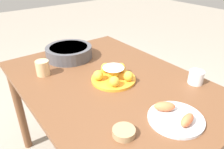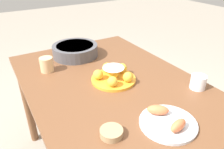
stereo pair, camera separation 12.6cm
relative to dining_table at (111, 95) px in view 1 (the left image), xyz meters
The scene contains 7 objects.
dining_table is the anchor object (origin of this frame).
cake_plate 0.14m from the dining_table, 109.91° to the right, with size 0.26×0.26×0.09m.
serving_bowl 0.47m from the dining_table, ahead, with size 0.32×0.32×0.08m.
sauce_bowl 0.46m from the dining_table, 150.24° to the left, with size 0.10×0.10×0.03m.
seafood_platter 0.46m from the dining_table, behind, with size 0.25×0.25×0.06m.
cup_near 0.51m from the dining_table, 130.21° to the right, with size 0.08×0.08×0.08m.
cup_far 0.44m from the dining_table, 42.56° to the left, with size 0.08×0.08×0.09m.
Camera 1 is at (-0.88, 0.66, 1.42)m, focal length 35.00 mm.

